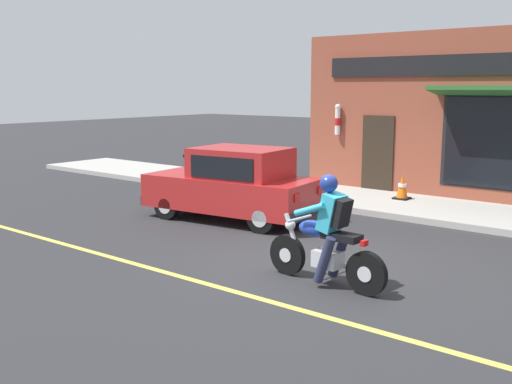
% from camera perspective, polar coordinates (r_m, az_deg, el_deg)
% --- Properties ---
extents(ground_plane, '(80.00, 80.00, 0.00)m').
position_cam_1_polar(ground_plane, '(9.69, 6.50, -7.08)').
color(ground_plane, '#2B2B2D').
extents(sidewalk_curb, '(2.60, 22.00, 0.14)m').
position_cam_1_polar(sidewalk_curb, '(15.47, 7.32, -0.41)').
color(sidewalk_curb, '#ADAAA3').
rests_on(sidewalk_curb, ground).
extents(lane_stripe, '(0.12, 19.80, 0.01)m').
position_cam_1_polar(lane_stripe, '(10.36, -13.34, -6.14)').
color(lane_stripe, '#D1C64C').
rests_on(lane_stripe, ground).
extents(storefront_building, '(1.25, 9.59, 4.20)m').
position_cam_1_polar(storefront_building, '(15.28, 21.08, 6.58)').
color(storefront_building, brown).
rests_on(storefront_building, ground).
extents(motorcycle_with_rider, '(0.58, 2.02, 1.62)m').
position_cam_1_polar(motorcycle_with_rider, '(8.67, 6.74, -4.49)').
color(motorcycle_with_rider, black).
rests_on(motorcycle_with_rider, ground).
extents(car_hatchback, '(2.07, 3.95, 1.57)m').
position_cam_1_polar(car_hatchback, '(12.83, -2.12, 0.69)').
color(car_hatchback, black).
rests_on(car_hatchback, ground).
extents(traffic_cone, '(0.36, 0.36, 0.60)m').
position_cam_1_polar(traffic_cone, '(14.97, 13.76, 0.45)').
color(traffic_cone, black).
rests_on(traffic_cone, sidewalk_curb).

